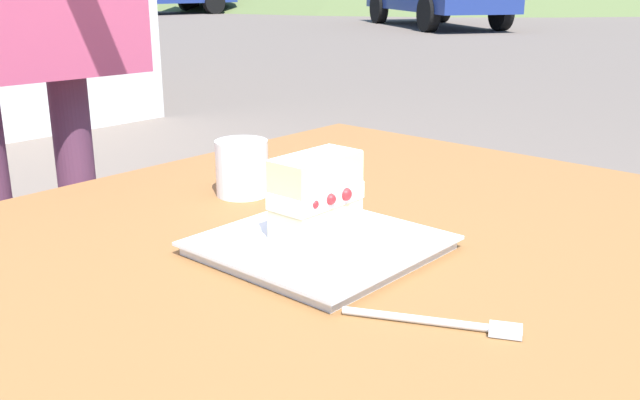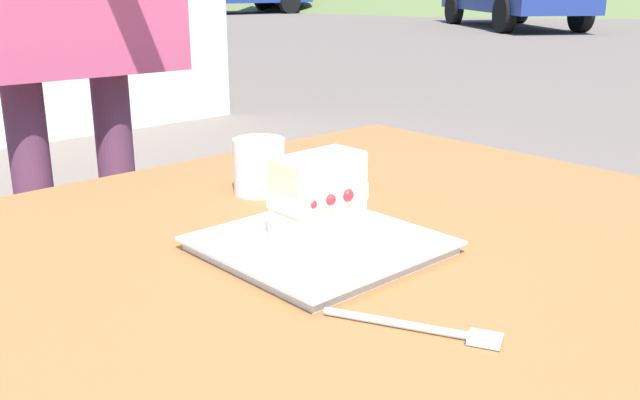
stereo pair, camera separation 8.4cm
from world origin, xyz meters
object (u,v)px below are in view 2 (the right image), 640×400
Objects in this scene: patio_table at (310,338)px; cake_slice at (319,194)px; coffee_cup at (259,165)px; dessert_fork at (423,328)px; dessert_plate at (320,245)px.

patio_table is 11.45× the size of cake_slice.
coffee_cup is (0.08, 0.23, -0.02)m from cake_slice.
dessert_fork is 0.49m from coffee_cup.
cake_slice reaches higher than coffee_cup.
dessert_fork is (-0.08, -0.23, -0.06)m from cake_slice.
cake_slice is at bearing 38.06° from patio_table.
coffee_cup is at bearing 69.37° from cake_slice.
patio_table is 0.33m from coffee_cup.
dessert_plate is at bearing -112.18° from coffee_cup.
dessert_fork is 1.91× the size of coffee_cup.
coffee_cup reaches higher than dessert_fork.
cake_slice is 1.37× the size of coffee_cup.
dessert_plate reaches higher than dessert_fork.
patio_table is 0.11m from dessert_plate.
dessert_fork is at bearing -107.49° from dessert_plate.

